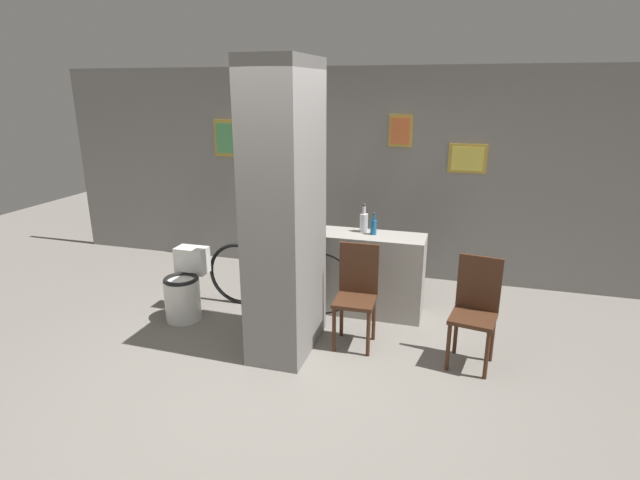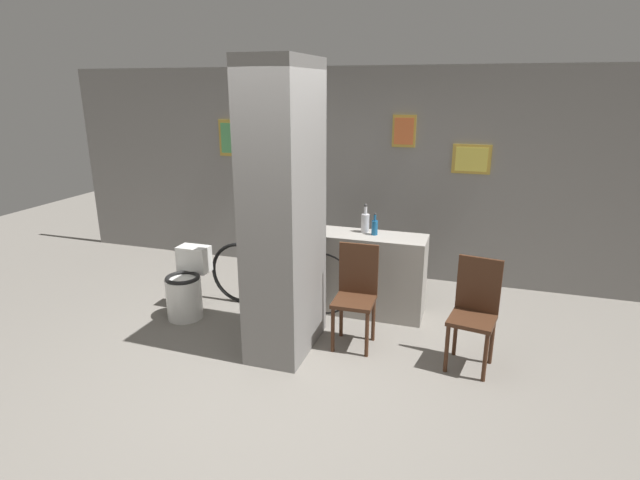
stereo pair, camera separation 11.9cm
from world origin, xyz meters
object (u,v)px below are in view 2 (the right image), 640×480
Objects in this scene: chair_near_pillar at (356,291)px; bicycle at (281,277)px; chair_by_doorway at (475,309)px; bottle_tall at (365,222)px; toilet at (186,288)px.

chair_near_pillar is 1.09m from bicycle.
bottle_tall is at bearing 153.71° from chair_by_doorway.
chair_by_doorway is (2.92, -0.09, 0.21)m from toilet.
chair_by_doorway is at bearing -4.85° from chair_near_pillar.
chair_by_doorway is 1.52m from bottle_tall.
chair_near_pillar is 0.92m from bottle_tall.
chair_near_pillar is at bearing -82.53° from bottle_tall.
chair_near_pillar and chair_by_doorway have the same top height.
toilet is 0.74× the size of chair_by_doorway.
chair_near_pillar reaches higher than bicycle.
toilet is 0.74× the size of chair_near_pillar.
chair_near_pillar is 0.57× the size of bicycle.
toilet is at bearing 177.84° from chair_near_pillar.
chair_near_pillar is at bearing -0.76° from toilet.
bicycle is (0.89, 0.47, 0.06)m from toilet.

